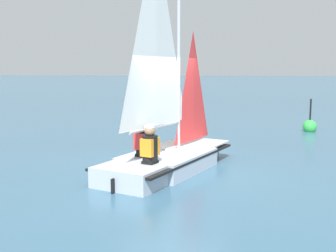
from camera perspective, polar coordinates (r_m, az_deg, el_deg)
name	(u,v)px	position (r m, az deg, el deg)	size (l,w,h in m)	color
ground_plane	(168,170)	(9.45, 0.00, -6.00)	(260.00, 260.00, 0.00)	#38607A
sailboat_main	(167,139)	(9.28, -0.11, -1.79)	(4.14, 2.83, 5.19)	#B2BCCC
sailor_helm	(143,146)	(8.99, -3.41, -2.69)	(0.41, 0.39, 1.16)	black
sailor_crew	(150,152)	(8.29, -2.45, -3.49)	(0.41, 0.39, 1.16)	black
buoy_marker	(310,126)	(16.03, 18.65, -0.03)	(0.50, 0.50, 1.25)	green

